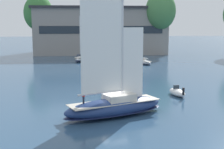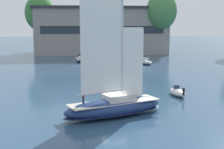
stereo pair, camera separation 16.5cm
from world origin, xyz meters
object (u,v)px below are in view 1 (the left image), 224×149
at_px(tree_shore_center, 160,11).
at_px(motor_tender, 177,92).
at_px(sailboat_moored_far_slip, 143,62).
at_px(sailboat_main, 115,105).
at_px(sailboat_moored_near_marina, 81,58).
at_px(tree_shore_left, 38,13).

xyz_separation_m(tree_shore_center, motor_tender, (-10.51, -53.17, -12.44)).
bearing_deg(sailboat_moored_far_slip, motor_tender, -92.80).
relative_size(tree_shore_center, sailboat_moored_far_slip, 2.28).
height_order(sailboat_main, sailboat_moored_near_marina, sailboat_main).
xyz_separation_m(tree_shore_left, tree_shore_center, (35.98, -3.66, 0.56)).
bearing_deg(motor_tender, tree_shore_left, 114.15).
height_order(tree_shore_center, sailboat_moored_near_marina, tree_shore_center).
distance_m(tree_shore_center, motor_tender, 55.60).
height_order(sailboat_moored_far_slip, motor_tender, sailboat_moored_far_slip).
relative_size(tree_shore_center, motor_tender, 4.77).
distance_m(sailboat_moored_far_slip, motor_tender, 32.19).
distance_m(sailboat_moored_near_marina, motor_tender, 41.74).
height_order(sailboat_main, sailboat_moored_far_slip, sailboat_main).
relative_size(tree_shore_left, sailboat_moored_near_marina, 1.58).
bearing_deg(sailboat_main, sailboat_moored_near_marina, 94.67).
bearing_deg(sailboat_moored_near_marina, sailboat_main, -85.33).
height_order(sailboat_main, motor_tender, sailboat_main).
bearing_deg(sailboat_moored_far_slip, tree_shore_left, 137.63).
distance_m(tree_shore_left, sailboat_moored_near_marina, 24.19).
bearing_deg(sailboat_moored_near_marina, motor_tender, -71.96).
bearing_deg(sailboat_moored_near_marina, sailboat_moored_far_slip, -27.46).
xyz_separation_m(tree_shore_center, sailboat_moored_far_slip, (-8.94, -21.01, -12.35)).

